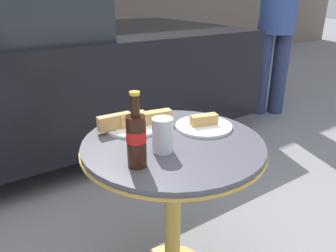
# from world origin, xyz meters

# --- Properties ---
(bistro_table) EXTENTS (0.72, 0.72, 0.69)m
(bistro_table) POSITION_xyz_m (0.00, 0.00, 0.55)
(bistro_table) COLOR gold
(bistro_table) RESTS_ON ground_plane
(cola_bottle_left) EXTENTS (0.07, 0.07, 0.25)m
(cola_bottle_left) POSITION_xyz_m (-0.21, -0.09, 0.79)
(cola_bottle_left) COLOR #33190F
(cola_bottle_left) RESTS_ON bistro_table
(drinking_glass) EXTENTS (0.08, 0.08, 0.13)m
(drinking_glass) POSITION_xyz_m (-0.08, -0.05, 0.75)
(drinking_glass) COLOR black
(drinking_glass) RESTS_ON bistro_table
(lunch_plate_near) EXTENTS (0.24, 0.24, 0.06)m
(lunch_plate_near) POSITION_xyz_m (0.18, 0.04, 0.70)
(lunch_plate_near) COLOR white
(lunch_plate_near) RESTS_ON bistro_table
(lunch_plate_far) EXTENTS (0.32, 0.23, 0.07)m
(lunch_plate_far) POSITION_xyz_m (-0.06, 0.20, 0.72)
(lunch_plate_far) COLOR white
(lunch_plate_far) RESTS_ON bistro_table
(pedestrian) EXTENTS (0.36, 0.36, 1.75)m
(pedestrian) POSITION_xyz_m (2.13, 1.24, 0.99)
(pedestrian) COLOR navy
(pedestrian) RESTS_ON ground_plane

